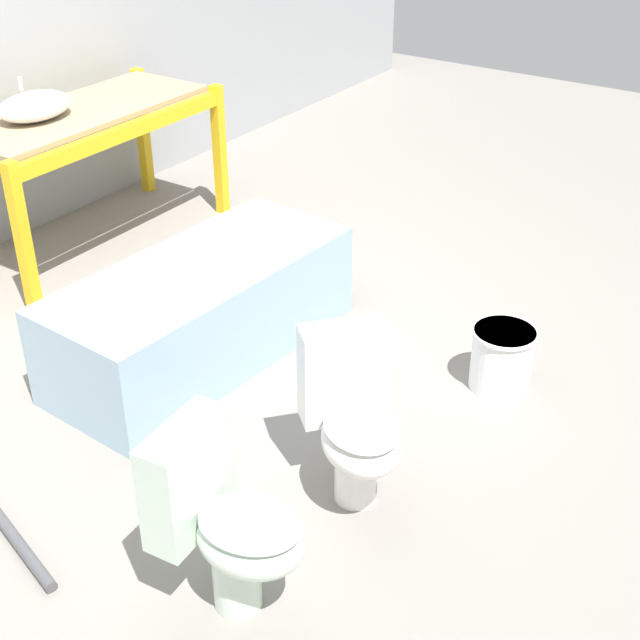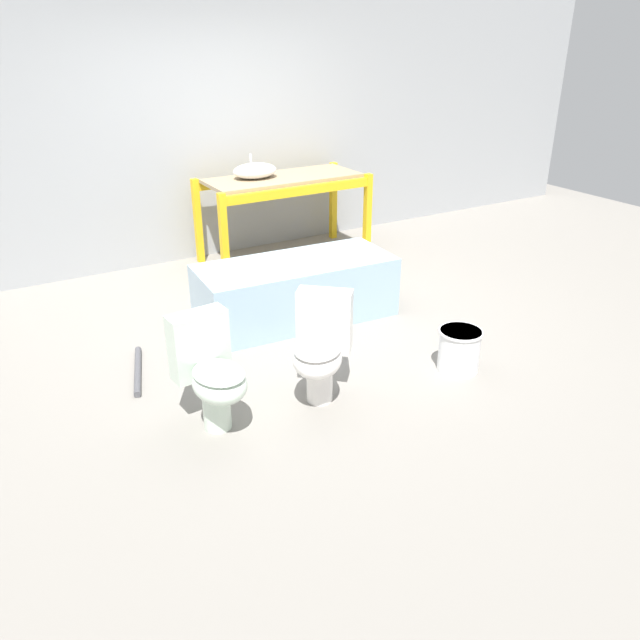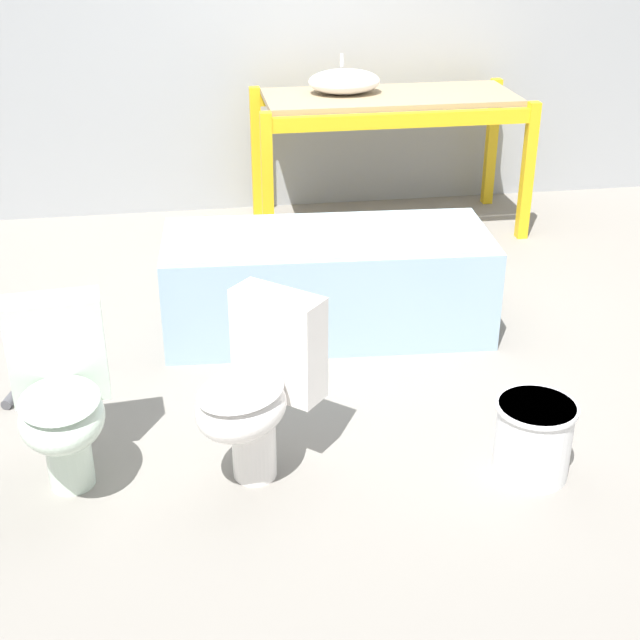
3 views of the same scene
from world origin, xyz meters
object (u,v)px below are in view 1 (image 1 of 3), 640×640
object	(u,v)px
toilet_near	(225,520)
sink_basin	(34,106)
bathtub_main	(202,304)
bucket_white	(502,357)
toilet_far	(354,418)

from	to	relation	value
toilet_near	sink_basin	bearing A→B (deg)	54.22
bathtub_main	bucket_white	size ratio (longest dim) A/B	5.33
sink_basin	bucket_white	world-z (taller)	sink_basin
sink_basin	toilet_far	bearing A→B (deg)	-107.06
toilet_near	toilet_far	distance (m)	0.76
sink_basin	bucket_white	xyz separation A→B (m)	(0.23, -2.96, -0.81)
bathtub_main	toilet_near	bearing A→B (deg)	-133.05
sink_basin	toilet_near	xyz separation A→B (m)	(-1.60, -2.70, -0.59)
bathtub_main	toilet_far	xyz separation A→B (m)	(-0.48, -1.23, 0.09)
sink_basin	bathtub_main	bearing A→B (deg)	-103.41
toilet_far	toilet_near	bearing A→B (deg)	-143.36
toilet_far	bucket_white	distance (m)	1.12
toilet_far	bucket_white	xyz separation A→B (m)	(1.08, -0.19, -0.22)
bathtub_main	bucket_white	bearing A→B (deg)	-63.57
bathtub_main	bucket_white	world-z (taller)	bathtub_main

